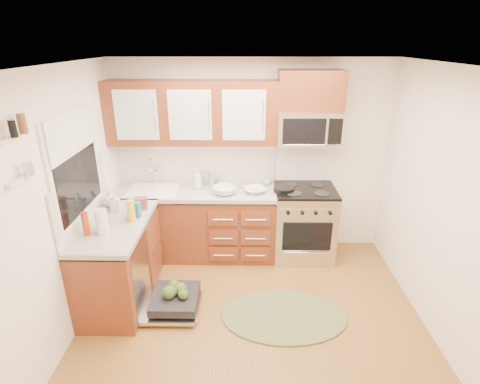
{
  "coord_description": "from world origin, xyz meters",
  "views": [
    {
      "loc": [
        -0.09,
        -2.93,
        2.69
      ],
      "look_at": [
        -0.14,
        0.85,
        1.14
      ],
      "focal_mm": 28.0,
      "sensor_mm": 36.0,
      "label": 1
    }
  ],
  "objects_px": {
    "bowl_a": "(255,190)",
    "cup": "(267,181)",
    "cutting_board": "(251,186)",
    "skillet": "(284,189)",
    "stock_pot": "(214,181)",
    "upper_cabinets": "(192,113)",
    "range": "(303,223)",
    "microwave": "(308,128)",
    "rug": "(284,316)",
    "sink": "(153,200)",
    "paper_towel_roll": "(102,222)",
    "dishwasher": "(172,302)",
    "bowl_b": "(224,190)"
  },
  "relations": [
    {
      "from": "dishwasher",
      "to": "paper_towel_roll",
      "type": "relative_size",
      "value": 2.83
    },
    {
      "from": "rug",
      "to": "upper_cabinets",
      "type": "bearing_deg",
      "value": 127.58
    },
    {
      "from": "bowl_a",
      "to": "skillet",
      "type": "bearing_deg",
      "value": 0.37
    },
    {
      "from": "upper_cabinets",
      "to": "bowl_a",
      "type": "relative_size",
      "value": 7.87
    },
    {
      "from": "sink",
      "to": "rug",
      "type": "relative_size",
      "value": 0.47
    },
    {
      "from": "range",
      "to": "bowl_a",
      "type": "xyz_separation_m",
      "value": [
        -0.64,
        -0.06,
        0.48
      ]
    },
    {
      "from": "bowl_a",
      "to": "cup",
      "type": "distance_m",
      "value": 0.32
    },
    {
      "from": "range",
      "to": "paper_towel_roll",
      "type": "xyz_separation_m",
      "value": [
        -2.16,
        -1.13,
        0.57
      ]
    },
    {
      "from": "microwave",
      "to": "cup",
      "type": "relative_size",
      "value": 6.71
    },
    {
      "from": "range",
      "to": "stock_pot",
      "type": "height_order",
      "value": "stock_pot"
    },
    {
      "from": "sink",
      "to": "paper_towel_roll",
      "type": "distance_m",
      "value": 1.17
    },
    {
      "from": "sink",
      "to": "cup",
      "type": "height_order",
      "value": "cup"
    },
    {
      "from": "range",
      "to": "paper_towel_roll",
      "type": "height_order",
      "value": "paper_towel_roll"
    },
    {
      "from": "dishwasher",
      "to": "paper_towel_roll",
      "type": "bearing_deg",
      "value": 179.71
    },
    {
      "from": "bowl_a",
      "to": "cup",
      "type": "bearing_deg",
      "value": 59.35
    },
    {
      "from": "range",
      "to": "bowl_b",
      "type": "bearing_deg",
      "value": -173.97
    },
    {
      "from": "range",
      "to": "skillet",
      "type": "distance_m",
      "value": 0.58
    },
    {
      "from": "skillet",
      "to": "rug",
      "type": "bearing_deg",
      "value": -93.37
    },
    {
      "from": "stock_pot",
      "to": "bowl_a",
      "type": "height_order",
      "value": "stock_pot"
    },
    {
      "from": "upper_cabinets",
      "to": "range",
      "type": "xyz_separation_m",
      "value": [
        1.41,
        -0.15,
        -1.4
      ]
    },
    {
      "from": "upper_cabinets",
      "to": "bowl_a",
      "type": "height_order",
      "value": "upper_cabinets"
    },
    {
      "from": "microwave",
      "to": "dishwasher",
      "type": "bearing_deg",
      "value": -140.93
    },
    {
      "from": "skillet",
      "to": "stock_pot",
      "type": "bearing_deg",
      "value": 165.61
    },
    {
      "from": "cutting_board",
      "to": "upper_cabinets",
      "type": "bearing_deg",
      "value": 178.0
    },
    {
      "from": "range",
      "to": "microwave",
      "type": "distance_m",
      "value": 1.23
    },
    {
      "from": "rug",
      "to": "stock_pot",
      "type": "height_order",
      "value": "stock_pot"
    },
    {
      "from": "rug",
      "to": "cutting_board",
      "type": "bearing_deg",
      "value": 104.15
    },
    {
      "from": "bowl_a",
      "to": "range",
      "type": "bearing_deg",
      "value": 5.33
    },
    {
      "from": "cutting_board",
      "to": "bowl_b",
      "type": "xyz_separation_m",
      "value": [
        -0.33,
        -0.23,
        0.04
      ]
    },
    {
      "from": "rug",
      "to": "skillet",
      "type": "xyz_separation_m",
      "value": [
        0.07,
        1.17,
        0.96
      ]
    },
    {
      "from": "dishwasher",
      "to": "cup",
      "type": "xyz_separation_m",
      "value": [
        1.06,
        1.35,
        0.87
      ]
    },
    {
      "from": "bowl_b",
      "to": "cup",
      "type": "xyz_separation_m",
      "value": [
        0.54,
        0.32,
        -0.0
      ]
    },
    {
      "from": "bowl_b",
      "to": "skillet",
      "type": "bearing_deg",
      "value": 3.86
    },
    {
      "from": "cutting_board",
      "to": "bowl_a",
      "type": "height_order",
      "value": "bowl_a"
    },
    {
      "from": "range",
      "to": "sink",
      "type": "height_order",
      "value": "range"
    },
    {
      "from": "stock_pot",
      "to": "cup",
      "type": "xyz_separation_m",
      "value": [
        0.69,
        0.05,
        -0.01
      ]
    },
    {
      "from": "upper_cabinets",
      "to": "stock_pot",
      "type": "xyz_separation_m",
      "value": [
        0.24,
        0.03,
        -0.89
      ]
    },
    {
      "from": "range",
      "to": "sink",
      "type": "bearing_deg",
      "value": -179.7
    },
    {
      "from": "range",
      "to": "rug",
      "type": "height_order",
      "value": "range"
    },
    {
      "from": "range",
      "to": "bowl_a",
      "type": "height_order",
      "value": "bowl_a"
    },
    {
      "from": "upper_cabinets",
      "to": "dishwasher",
      "type": "bearing_deg",
      "value": -96.04
    },
    {
      "from": "skillet",
      "to": "bowl_a",
      "type": "height_order",
      "value": "skillet"
    },
    {
      "from": "bowl_a",
      "to": "microwave",
      "type": "bearing_deg",
      "value": 15.63
    },
    {
      "from": "microwave",
      "to": "dishwasher",
      "type": "xyz_separation_m",
      "value": [
        -1.54,
        -1.25,
        -1.6
      ]
    },
    {
      "from": "microwave",
      "to": "rug",
      "type": "bearing_deg",
      "value": -104.52
    },
    {
      "from": "rug",
      "to": "bowl_a",
      "type": "xyz_separation_m",
      "value": [
        -0.29,
        1.17,
        0.95
      ]
    },
    {
      "from": "sink",
      "to": "stock_pot",
      "type": "bearing_deg",
      "value": 13.28
    },
    {
      "from": "paper_towel_roll",
      "to": "cup",
      "type": "relative_size",
      "value": 2.18
    },
    {
      "from": "sink",
      "to": "cutting_board",
      "type": "relative_size",
      "value": 2.31
    },
    {
      "from": "stock_pot",
      "to": "paper_towel_roll",
      "type": "bearing_deg",
      "value": -127.36
    }
  ]
}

